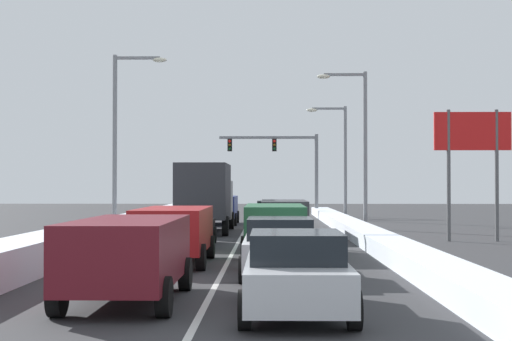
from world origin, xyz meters
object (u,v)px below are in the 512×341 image
object	(u,v)px
sedan_tan_right_lane_fifth	(273,215)
street_lamp_right_near	(358,135)
suv_green_right_lane_third	(275,224)
traffic_light_gantry	(286,157)
suv_maroon_center_lane_nearest	(128,252)
suv_navy_center_lane_fifth	(220,207)
suv_charcoal_right_lane_fourth	(284,215)
street_lamp_right_mid	(339,151)
sedan_black_center_lane_third	(187,226)
street_lamp_left_mid	(122,127)
box_truck_center_lane_fourth	(205,194)
sedan_white_right_lane_second	(280,246)
suv_red_center_lane_second	(174,230)
sedan_silver_right_lane_nearest	(296,272)
roadside_sign_right	(473,145)

from	to	relation	value
sedan_tan_right_lane_fifth	street_lamp_right_near	size ratio (longest dim) A/B	0.54
suv_green_right_lane_third	traffic_light_gantry	xyz separation A→B (m)	(1.11, 31.52, 3.48)
suv_maroon_center_lane_nearest	suv_navy_center_lane_fifth	world-z (taller)	same
suv_charcoal_right_lane_fourth	sedan_tan_right_lane_fifth	world-z (taller)	suv_charcoal_right_lane_fourth
suv_charcoal_right_lane_fourth	street_lamp_right_mid	bearing A→B (deg)	76.54
suv_green_right_lane_third	sedan_tan_right_lane_fifth	bearing A→B (deg)	89.91
sedan_black_center_lane_third	street_lamp_right_mid	distance (m)	22.49
sedan_black_center_lane_third	traffic_light_gantry	distance (m)	28.73
traffic_light_gantry	street_lamp_right_near	distance (m)	17.61
traffic_light_gantry	street_lamp_left_mid	world-z (taller)	street_lamp_left_mid
box_truck_center_lane_fourth	sedan_white_right_lane_second	bearing A→B (deg)	-78.92
street_lamp_right_mid	suv_red_center_lane_second	bearing A→B (deg)	-105.45
suv_charcoal_right_lane_fourth	suv_maroon_center_lane_nearest	bearing A→B (deg)	-101.19
sedan_silver_right_lane_nearest	box_truck_center_lane_fourth	size ratio (longest dim) A/B	0.62
box_truck_center_lane_fourth	suv_maroon_center_lane_nearest	bearing A→B (deg)	-89.24
suv_maroon_center_lane_nearest	box_truck_center_lane_fourth	bearing A→B (deg)	90.76
sedan_white_right_lane_second	suv_green_right_lane_third	world-z (taller)	suv_green_right_lane_third
roadside_sign_right	suv_charcoal_right_lane_fourth	bearing A→B (deg)	170.10
suv_maroon_center_lane_nearest	suv_navy_center_lane_fifth	distance (m)	29.45
suv_navy_center_lane_fifth	sedan_silver_right_lane_nearest	bearing A→B (deg)	-83.69
suv_charcoal_right_lane_fourth	suv_maroon_center_lane_nearest	xyz separation A→B (m)	(-3.50, -17.69, 0.00)
sedan_white_right_lane_second	street_lamp_right_near	bearing A→B (deg)	77.47
sedan_silver_right_lane_nearest	suv_charcoal_right_lane_fourth	bearing A→B (deg)	89.45
street_lamp_right_near	roadside_sign_right	size ratio (longest dim) A/B	1.52
sedan_silver_right_lane_nearest	sedan_black_center_lane_third	world-z (taller)	same
suv_navy_center_lane_fifth	street_lamp_right_near	bearing A→B (deg)	-32.18
box_truck_center_lane_fourth	street_lamp_left_mid	world-z (taller)	street_lamp_left_mid
street_lamp_right_near	street_lamp_right_mid	size ratio (longest dim) A/B	1.11
sedan_silver_right_lane_nearest	roadside_sign_right	xyz separation A→B (m)	(8.03, 17.60, 3.25)
suv_navy_center_lane_fifth	suv_charcoal_right_lane_fourth	bearing A→B (deg)	-73.07
sedan_black_center_lane_third	suv_navy_center_lane_fifth	size ratio (longest dim) A/B	0.92
suv_green_right_lane_third	suv_charcoal_right_lane_fourth	bearing A→B (deg)	86.33
sedan_black_center_lane_third	roadside_sign_right	xyz separation A→B (m)	(11.65, 2.57, 3.25)
sedan_white_right_lane_second	traffic_light_gantry	distance (m)	37.66
box_truck_center_lane_fourth	roadside_sign_right	distance (m)	13.00
box_truck_center_lane_fourth	street_lamp_left_mid	size ratio (longest dim) A/B	0.83
sedan_silver_right_lane_nearest	sedan_black_center_lane_third	size ratio (longest dim) A/B	1.00
street_lamp_right_mid	sedan_black_center_lane_third	bearing A→B (deg)	-110.67
suv_charcoal_right_lane_fourth	suv_navy_center_lane_fifth	distance (m)	12.29
street_lamp_right_near	street_lamp_left_mid	size ratio (longest dim) A/B	0.96
sedan_black_center_lane_third	suv_maroon_center_lane_nearest	bearing A→B (deg)	-88.74
suv_green_right_lane_third	suv_navy_center_lane_fifth	size ratio (longest dim) A/B	1.00
sedan_black_center_lane_third	roadside_sign_right	world-z (taller)	roadside_sign_right
box_truck_center_lane_fourth	traffic_light_gantry	size ratio (longest dim) A/B	0.95
street_lamp_right_near	street_lamp_right_mid	xyz separation A→B (m)	(-0.07, 9.87, -0.42)
sedan_silver_right_lane_nearest	suv_navy_center_lane_fifth	xyz separation A→B (m)	(-3.40, 30.73, 0.25)
sedan_silver_right_lane_nearest	suv_navy_center_lane_fifth	world-z (taller)	suv_navy_center_lane_fifth
suv_charcoal_right_lane_fourth	street_lamp_right_mid	xyz separation A→B (m)	(4.02, 16.80, 3.55)
sedan_white_right_lane_second	suv_green_right_lane_third	distance (m)	5.94
suv_maroon_center_lane_nearest	suv_navy_center_lane_fifth	xyz separation A→B (m)	(-0.08, 29.45, 0.00)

